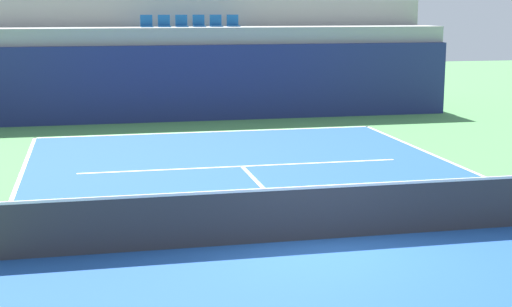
% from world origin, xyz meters
% --- Properties ---
extents(ground_plane, '(80.00, 80.00, 0.00)m').
position_xyz_m(ground_plane, '(0.00, 0.00, 0.00)').
color(ground_plane, '#4C8C4C').
extents(court_surface, '(11.00, 24.00, 0.01)m').
position_xyz_m(court_surface, '(0.00, 0.00, 0.01)').
color(court_surface, '#1E4C99').
rests_on(court_surface, ground_plane).
extents(baseline_far, '(11.00, 0.10, 0.00)m').
position_xyz_m(baseline_far, '(0.00, 11.95, 0.01)').
color(baseline_far, white).
rests_on(baseline_far, court_surface).
extents(service_line_far, '(8.26, 0.10, 0.00)m').
position_xyz_m(service_line_far, '(0.00, 6.40, 0.01)').
color(service_line_far, white).
rests_on(service_line_far, court_surface).
extents(centre_service_line, '(0.10, 6.40, 0.00)m').
position_xyz_m(centre_service_line, '(0.00, 3.20, 0.01)').
color(centre_service_line, white).
rests_on(centre_service_line, court_surface).
extents(back_wall, '(18.93, 0.30, 2.68)m').
position_xyz_m(back_wall, '(0.00, 14.62, 1.34)').
color(back_wall, navy).
rests_on(back_wall, ground_plane).
extents(stands_tier_lower, '(18.93, 2.40, 3.28)m').
position_xyz_m(stands_tier_lower, '(0.00, 15.97, 1.64)').
color(stands_tier_lower, '#9E9E99').
rests_on(stands_tier_lower, ground_plane).
extents(stands_tier_upper, '(18.93, 2.40, 4.27)m').
position_xyz_m(stands_tier_upper, '(0.00, 18.37, 2.13)').
color(stands_tier_upper, '#9E9E99').
rests_on(stands_tier_upper, ground_plane).
extents(seating_row_lower, '(3.64, 0.44, 0.44)m').
position_xyz_m(seating_row_lower, '(0.00, 16.06, 3.41)').
color(seating_row_lower, '#145193').
rests_on(seating_row_lower, stands_tier_lower).
extents(tennis_net, '(11.08, 0.08, 1.07)m').
position_xyz_m(tennis_net, '(0.00, 0.00, 0.51)').
color(tennis_net, black).
rests_on(tennis_net, court_surface).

